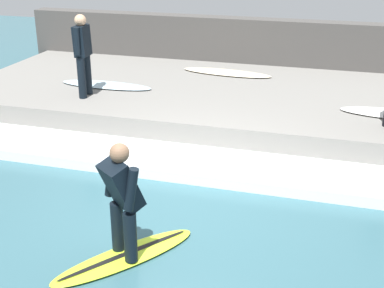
{
  "coord_description": "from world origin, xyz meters",
  "views": [
    {
      "loc": [
        -6.24,
        -2.0,
        3.61
      ],
      "look_at": [
        0.57,
        0.0,
        0.7
      ],
      "focal_mm": 50.0,
      "sensor_mm": 36.0,
      "label": 1
    }
  ],
  "objects_px": {
    "surfboard_riding": "(125,256)",
    "surfboard_spare": "(227,72)",
    "surfboard_waiting_near": "(106,85)",
    "surfer_riding": "(122,195)",
    "surfer_waiting_near": "(83,51)"
  },
  "relations": [
    {
      "from": "surfer_waiting_near",
      "to": "surfboard_riding",
      "type": "bearing_deg",
      "value": -148.4
    },
    {
      "from": "surfer_riding",
      "to": "surfer_waiting_near",
      "type": "relative_size",
      "value": 0.89
    },
    {
      "from": "surfer_waiting_near",
      "to": "surfer_riding",
      "type": "bearing_deg",
      "value": -148.4
    },
    {
      "from": "surfboard_riding",
      "to": "surfer_waiting_near",
      "type": "relative_size",
      "value": 1.13
    },
    {
      "from": "surfboard_waiting_near",
      "to": "surfer_waiting_near",
      "type": "bearing_deg",
      "value": 172.5
    },
    {
      "from": "surfer_riding",
      "to": "surfboard_waiting_near",
      "type": "relative_size",
      "value": 0.7
    },
    {
      "from": "surfer_waiting_near",
      "to": "surfboard_waiting_near",
      "type": "xyz_separation_m",
      "value": [
        0.72,
        -0.09,
        -0.85
      ]
    },
    {
      "from": "surfboard_riding",
      "to": "surfboard_waiting_near",
      "type": "bearing_deg",
      "value": 26.81
    },
    {
      "from": "surfboard_riding",
      "to": "surfer_riding",
      "type": "xyz_separation_m",
      "value": [
        0.0,
        -0.0,
        0.8
      ]
    },
    {
      "from": "surfboard_waiting_near",
      "to": "surfboard_riding",
      "type": "bearing_deg",
      "value": -153.19
    },
    {
      "from": "surfer_riding",
      "to": "surfboard_spare",
      "type": "xyz_separation_m",
      "value": [
        6.57,
        0.3,
        -0.27
      ]
    },
    {
      "from": "surfer_riding",
      "to": "surfboard_waiting_near",
      "type": "distance_m",
      "value": 5.47
    },
    {
      "from": "surfboard_riding",
      "to": "surfboard_spare",
      "type": "height_order",
      "value": "surfboard_spare"
    },
    {
      "from": "surfer_waiting_near",
      "to": "surfboard_spare",
      "type": "distance_m",
      "value": 3.41
    },
    {
      "from": "surfer_riding",
      "to": "surfer_waiting_near",
      "type": "distance_m",
      "value": 4.92
    }
  ]
}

